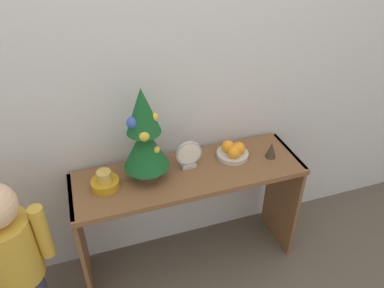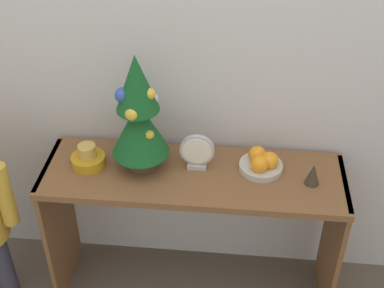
{
  "view_description": "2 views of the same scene",
  "coord_description": "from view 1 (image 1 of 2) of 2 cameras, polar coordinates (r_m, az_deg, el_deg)",
  "views": [
    {
      "loc": [
        -0.47,
        -1.28,
        1.94
      ],
      "look_at": [
        0.03,
        0.23,
        0.84
      ],
      "focal_mm": 35.0,
      "sensor_mm": 36.0,
      "label": 1
    },
    {
      "loc": [
        0.16,
        -1.47,
        2.08
      ],
      "look_at": [
        -0.01,
        0.23,
        0.82
      ],
      "focal_mm": 50.0,
      "sensor_mm": 36.0,
      "label": 2
    }
  ],
  "objects": [
    {
      "name": "ground_plane",
      "position": [
        2.37,
        1.13,
        -20.39
      ],
      "size": [
        12.0,
        12.0,
        0.0
      ],
      "primitive_type": "plane",
      "color": "brown"
    },
    {
      "name": "back_wall",
      "position": [
        1.9,
        -2.85,
        13.28
      ],
      "size": [
        7.0,
        0.05,
        2.5
      ],
      "primitive_type": "cube",
      "color": "silver",
      "rests_on": "ground_plane"
    },
    {
      "name": "console_table",
      "position": [
        2.08,
        -0.47,
        -7.49
      ],
      "size": [
        1.23,
        0.39,
        0.7
      ],
      "color": "brown",
      "rests_on": "ground_plane"
    },
    {
      "name": "mini_tree",
      "position": [
        1.81,
        -7.25,
        1.22
      ],
      "size": [
        0.23,
        0.23,
        0.51
      ],
      "color": "#4C3828",
      "rests_on": "console_table"
    },
    {
      "name": "fruit_bowl",
      "position": [
        2.08,
        6.28,
        -1.13
      ],
      "size": [
        0.18,
        0.18,
        0.09
      ],
      "color": "#B7B2A8",
      "rests_on": "console_table"
    },
    {
      "name": "singing_bowl",
      "position": [
        1.91,
        -13.1,
        -5.66
      ],
      "size": [
        0.14,
        0.14,
        0.1
      ],
      "color": "#B78419",
      "rests_on": "console_table"
    },
    {
      "name": "desk_clock",
      "position": [
        1.96,
        -0.5,
        -1.7
      ],
      "size": [
        0.14,
        0.04,
        0.16
      ],
      "color": "#B2B2B7",
      "rests_on": "console_table"
    },
    {
      "name": "figurine",
      "position": [
        2.1,
        11.98,
        -0.88
      ],
      "size": [
        0.06,
        0.06,
        0.09
      ],
      "color": "#382D23",
      "rests_on": "console_table"
    },
    {
      "name": "child_figure",
      "position": [
        1.96,
        -26.02,
        -14.11
      ],
      "size": [
        0.37,
        0.24,
        0.94
      ],
      "color": "#38384C",
      "rests_on": "ground_plane"
    }
  ]
}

